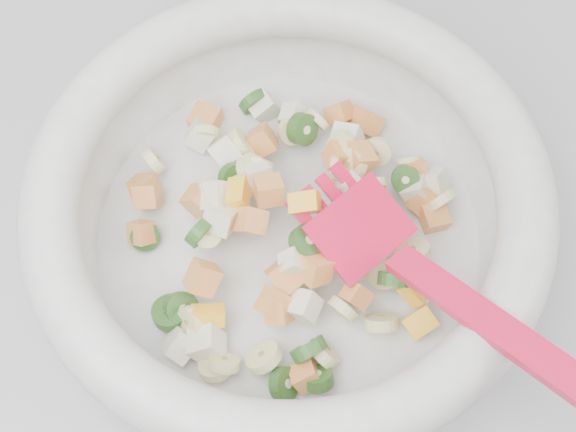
{
  "coord_description": "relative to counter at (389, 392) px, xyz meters",
  "views": [
    {
      "loc": [
        -0.11,
        1.16,
        1.5
      ],
      "look_at": [
        -0.13,
        1.45,
        0.95
      ],
      "focal_mm": 50.0,
      "sensor_mm": 36.0,
      "label": 1
    }
  ],
  "objects": [
    {
      "name": "counter",
      "position": [
        0.0,
        0.0,
        0.0
      ],
      "size": [
        2.0,
        0.6,
        0.9
      ],
      "primitive_type": "cube",
      "color": "#A3A2A8",
      "rests_on": "ground"
    },
    {
      "name": "mixing_bowl",
      "position": [
        -0.13,
        -0.0,
        0.51
      ],
      "size": [
        0.44,
        0.39,
        0.15
      ],
      "color": "silver",
      "rests_on": "counter"
    }
  ]
}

